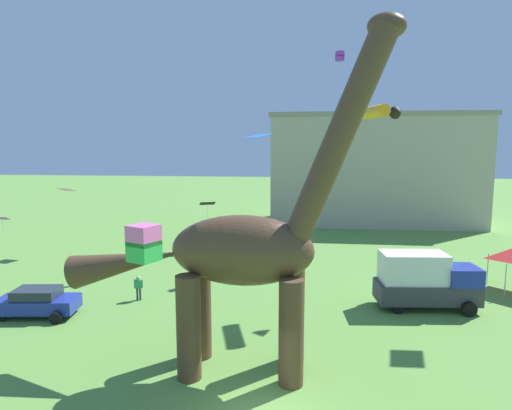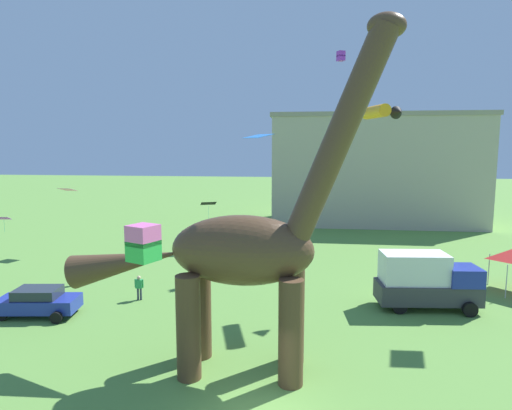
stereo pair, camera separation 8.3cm
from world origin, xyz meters
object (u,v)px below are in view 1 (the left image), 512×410
person_far_spectator (75,275)px  kite_drifting (380,112)px  kite_near_low (2,219)px  parked_sedan_left (37,302)px  kite_mid_right (144,243)px  kite_mid_left (66,190)px  dinosaur_sculpture (241,250)px  kite_far_right (340,56)px  kite_mid_center (258,136)px  kite_far_left (207,204)px  person_near_flyer (138,285)px  parked_box_truck (425,280)px

person_far_spectator → kite_drifting: kite_drifting is taller
person_far_spectator → kite_drifting: (19.36, 0.14, 10.48)m
kite_near_low → kite_drifting: bearing=-1.0°
parked_sedan_left → kite_mid_right: kite_mid_right is taller
kite_mid_right → kite_mid_left: kite_mid_right is taller
dinosaur_sculpture → kite_far_right: (4.96, 19.23, 11.14)m
parked_sedan_left → kite_drifting: size_ratio=1.63×
kite_mid_center → person_far_spectator: bearing=147.3°
kite_mid_left → kite_far_left: size_ratio=0.88×
dinosaur_sculpture → kite_far_right: kite_far_right is taller
kite_near_low → person_near_flyer: bearing=-14.6°
parked_box_truck → kite_mid_right: size_ratio=5.01×
person_far_spectator → kite_mid_right: kite_mid_right is taller
dinosaur_sculpture → kite_mid_center: (0.56, 1.24, 4.54)m
person_near_flyer → kite_drifting: kite_drifting is taller
kite_mid_left → kite_near_low: 8.00m
person_near_flyer → kite_mid_left: size_ratio=0.98×
parked_sedan_left → kite_mid_left: bearing=105.9°
kite_mid_right → kite_far_right: size_ratio=1.55×
person_near_flyer → kite_far_right: bearing=-159.5°
person_far_spectator → person_near_flyer: person_near_flyer is taller
kite_mid_left → dinosaur_sculpture: bearing=-45.6°
parked_box_truck → person_far_spectator: (-21.94, 1.53, -0.96)m
parked_sedan_left → kite_far_left: size_ratio=2.54×
kite_mid_right → kite_near_low: kite_mid_right is taller
parked_sedan_left → dinosaur_sculpture: bearing=-27.9°
kite_drifting → kite_far_left: (-12.89, 10.96, -7.00)m
kite_mid_right → kite_mid_left: bearing=124.7°
kite_mid_right → kite_mid_center: (3.05, 5.18, 3.45)m
parked_box_truck → kite_drifting: 10.00m
person_far_spectator → kite_mid_center: (13.19, -8.46, 8.91)m
kite_near_low → kite_mid_center: bearing=-26.0°
parked_sedan_left → kite_near_low: size_ratio=4.08×
dinosaur_sculpture → kite_drifting: 13.40m
parked_box_truck → kite_far_right: kite_far_right is taller
kite_mid_left → person_near_flyer: bearing=-45.6°
person_near_flyer → kite_far_right: (12.33, 11.72, 15.29)m
parked_box_truck → person_near_flyer: bearing=177.1°
kite_mid_left → kite_far_left: (11.63, 2.62, -1.35)m
dinosaur_sculpture → kite_mid_left: size_ratio=9.17×
person_far_spectator → person_near_flyer: size_ratio=0.76×
kite_mid_right → kite_mid_left: size_ratio=0.76×
parked_sedan_left → kite_mid_center: kite_mid_center is taller
person_near_flyer → kite_mid_center: kite_mid_center is taller
parked_sedan_left → kite_mid_center: bearing=-21.8°
parked_sedan_left → person_far_spectator: (-0.76, 5.28, -0.12)m
person_near_flyer → kite_drifting: 17.60m
kite_drifting → kite_near_low: bearing=179.0°
kite_mid_right → kite_mid_center: size_ratio=0.82×
kite_far_right → parked_box_truck: bearing=-68.5°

